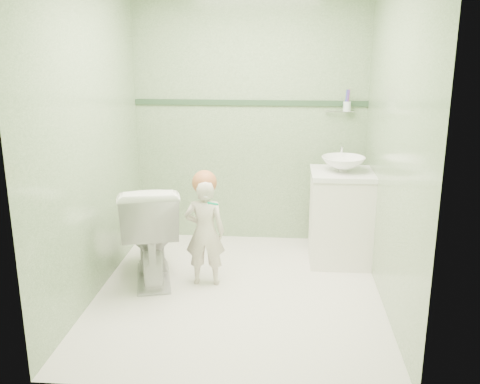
{
  "coord_description": "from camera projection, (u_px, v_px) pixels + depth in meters",
  "views": [
    {
      "loc": [
        0.34,
        -3.83,
        1.9
      ],
      "look_at": [
        0.0,
        0.15,
        0.78
      ],
      "focal_mm": 40.07,
      "sensor_mm": 36.0,
      "label": 1
    }
  ],
  "objects": [
    {
      "name": "ground",
      "position": [
        238.0,
        292.0,
        4.21
      ],
      "size": [
        2.5,
        2.5,
        0.0
      ],
      "primitive_type": "plane",
      "color": "white",
      "rests_on": "ground"
    },
    {
      "name": "toilet",
      "position": [
        150.0,
        231.0,
        4.36
      ],
      "size": [
        0.66,
        0.91,
        0.83
      ],
      "primitive_type": "imported",
      "rotation": [
        0.0,
        0.0,
        3.4
      ],
      "color": "white",
      "rests_on": "ground"
    },
    {
      "name": "faucet",
      "position": [
        342.0,
        151.0,
        4.73
      ],
      "size": [
        0.03,
        0.13,
        0.18
      ],
      "color": "silver",
      "rests_on": "counter"
    },
    {
      "name": "hair_cap",
      "position": [
        204.0,
        182.0,
        4.18
      ],
      "size": [
        0.2,
        0.2,
        0.2
      ],
      "primitive_type": "sphere",
      "color": "#A86138",
      "rests_on": "toddler"
    },
    {
      "name": "room_shell",
      "position": [
        238.0,
        142.0,
        3.89
      ],
      "size": [
        2.5,
        2.54,
        2.4
      ],
      "color": "gray",
      "rests_on": "ground"
    },
    {
      "name": "vanity",
      "position": [
        340.0,
        219.0,
        4.71
      ],
      "size": [
        0.52,
        0.5,
        0.8
      ],
      "primitive_type": "cube",
      "color": "white",
      "rests_on": "ground"
    },
    {
      "name": "counter",
      "position": [
        343.0,
        174.0,
        4.6
      ],
      "size": [
        0.54,
        0.52,
        0.04
      ],
      "primitive_type": "cube",
      "color": "white",
      "rests_on": "vanity"
    },
    {
      "name": "toddler",
      "position": [
        205.0,
        232.0,
        4.26
      ],
      "size": [
        0.33,
        0.22,
        0.88
      ],
      "primitive_type": "imported",
      "rotation": [
        0.0,
        0.0,
        3.18
      ],
      "color": "beige",
      "rests_on": "ground"
    },
    {
      "name": "basin",
      "position": [
        343.0,
        164.0,
        4.57
      ],
      "size": [
        0.37,
        0.37,
        0.13
      ],
      "primitive_type": "imported",
      "color": "white",
      "rests_on": "counter"
    },
    {
      "name": "teal_toothbrush",
      "position": [
        212.0,
        203.0,
        4.06
      ],
      "size": [
        0.11,
        0.13,
        0.08
      ],
      "color": "#039965",
      "rests_on": "toddler"
    },
    {
      "name": "trim_stripe",
      "position": [
        250.0,
        103.0,
        5.03
      ],
      "size": [
        2.2,
        0.02,
        0.05
      ],
      "primitive_type": "cube",
      "color": "#2E4A31",
      "rests_on": "room_shell"
    },
    {
      "name": "cup_holder",
      "position": [
        346.0,
        106.0,
        4.91
      ],
      "size": [
        0.26,
        0.07,
        0.21
      ],
      "color": "silver",
      "rests_on": "room_shell"
    }
  ]
}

